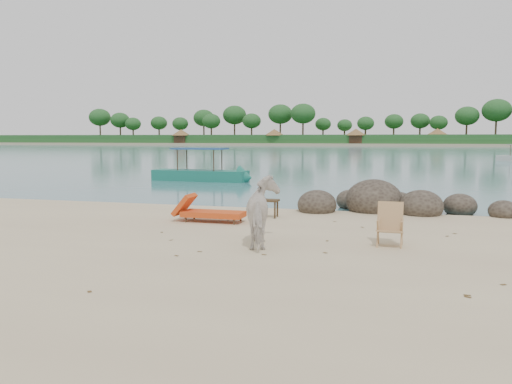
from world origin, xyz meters
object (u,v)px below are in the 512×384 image
boat_near (200,153)px  boulders (386,204)px  side_table (267,210)px  deck_chair (390,226)px  lounge_chair (213,211)px  cow (265,213)px

boat_near → boulders: bearing=-40.6°
boat_near → side_table: bearing=-57.3°
deck_chair → boat_near: size_ratio=0.15×
lounge_chair → boat_near: size_ratio=0.35×
boulders → cow: 6.37m
boulders → cow: size_ratio=3.71×
boulders → cow: bearing=-112.9°
side_table → lounge_chair: bearing=-137.8°
lounge_chair → boat_near: 14.01m
lounge_chair → deck_chair: 5.05m
lounge_chair → side_table: bearing=41.7°
boat_near → lounge_chair: bearing=-64.0°
cow → lounge_chair: (-2.07, 2.52, -0.42)m
lounge_chair → cow: bearing=-50.0°
deck_chair → boat_near: boat_near is taller
deck_chair → boat_near: 17.95m
side_table → deck_chair: bearing=-40.8°
side_table → deck_chair: size_ratio=0.70×
boulders → lounge_chair: (-4.55, -3.33, 0.07)m
cow → lounge_chair: bearing=-67.6°
boulders → cow: cow is taller
lounge_chair → deck_chair: bearing=-22.2°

